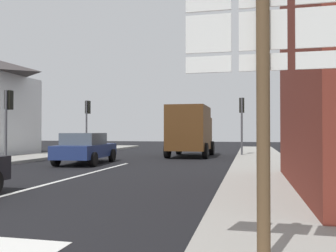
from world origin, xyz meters
TOP-DOWN VIEW (x-y plane):
  - ground_plane at (0.00, 10.00)m, footprint 80.00×80.00m
  - sidewalk_right at (6.36, 8.00)m, footprint 2.70×44.00m
  - lane_centre_stripe at (0.00, 6.00)m, footprint 0.16×12.00m
  - sedan_far at (-1.88, 11.41)m, footprint 2.20×4.31m
  - delivery_truck at (2.23, 17.33)m, footprint 2.50×5.01m
  - route_sign_post at (5.89, -0.58)m, footprint 1.66×0.14m
  - traffic_light_far_left at (-5.30, 18.84)m, footprint 0.30×0.49m
  - traffic_light_near_left at (-5.30, 10.34)m, footprint 0.30×0.49m
  - traffic_light_far_right at (5.30, 17.78)m, footprint 0.30×0.49m

SIDE VIEW (x-z plane):
  - ground_plane at x=0.00m, z-range 0.00..0.00m
  - lane_centre_stripe at x=0.00m, z-range 0.00..0.01m
  - sidewalk_right at x=6.36m, z-range 0.00..0.14m
  - sedan_far at x=-1.88m, z-range 0.03..1.50m
  - delivery_truck at x=2.23m, z-range 0.13..3.18m
  - route_sign_post at x=5.89m, z-range 0.40..3.60m
  - traffic_light_near_left at x=-5.30m, z-range 0.84..4.31m
  - traffic_light_far_right at x=5.30m, z-range 0.86..4.44m
  - traffic_light_far_left at x=-5.30m, z-range 0.89..4.58m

